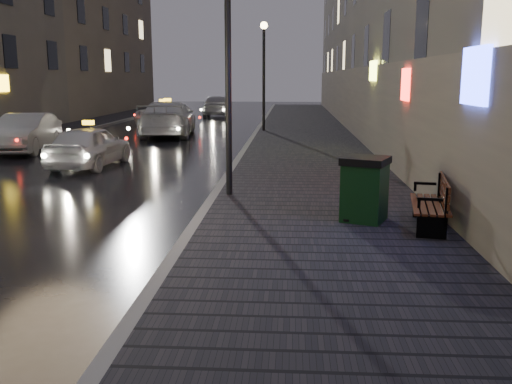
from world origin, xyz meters
TOP-DOWN VIEW (x-y plane):
  - ground at (0.00, 0.00)m, footprint 120.00×120.00m
  - sidewalk at (3.90, 21.00)m, footprint 4.60×58.00m
  - curb at (1.50, 21.00)m, footprint 0.20×58.00m
  - sidewalk_far at (-8.70, 21.00)m, footprint 2.40×58.00m
  - curb_far at (-7.40, 21.00)m, footprint 0.20×58.00m
  - building_near at (7.10, 25.00)m, footprint 1.80×50.00m
  - building_far_c at (-13.50, 39.00)m, footprint 6.00×22.00m
  - lamp_near at (1.85, 6.00)m, footprint 0.36×0.36m
  - lamp_far at (1.85, 22.00)m, footprint 0.36×0.36m
  - bench at (5.78, 3.28)m, footprint 0.88×1.83m
  - trash_bin at (4.62, 3.73)m, footprint 1.03×1.03m
  - taxi_near at (-3.06, 10.70)m, footprint 1.83×3.99m
  - car_left_mid at (-6.74, 14.15)m, footprint 2.03×4.53m
  - taxi_mid at (-2.66, 20.34)m, footprint 2.85×5.91m
  - taxi_far at (-4.52, 27.43)m, footprint 2.79×5.07m
  - car_far at (-2.11, 34.26)m, footprint 2.16×4.72m

SIDE VIEW (x-z plane):
  - ground at x=0.00m, z-range 0.00..0.00m
  - sidewalk at x=3.90m, z-range 0.00..0.15m
  - curb at x=1.50m, z-range 0.00..0.15m
  - sidewalk_far at x=-8.70m, z-range 0.00..0.15m
  - curb_far at x=-7.40m, z-range 0.00..0.15m
  - bench at x=5.78m, z-range 0.15..1.05m
  - taxi_near at x=-3.06m, z-range 0.00..1.33m
  - taxi_far at x=-4.52m, z-range 0.00..1.35m
  - car_left_mid at x=-6.74m, z-range 0.00..1.44m
  - trash_bin at x=4.62m, z-range 0.16..1.36m
  - car_far at x=-2.11m, z-range 0.00..1.57m
  - taxi_mid at x=-2.66m, z-range 0.00..1.66m
  - lamp_near at x=1.85m, z-range 0.85..6.13m
  - lamp_far at x=1.85m, z-range 0.85..6.13m
  - building_far_c at x=-13.50m, z-range 0.00..11.00m
  - building_near at x=7.10m, z-range 0.00..13.00m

